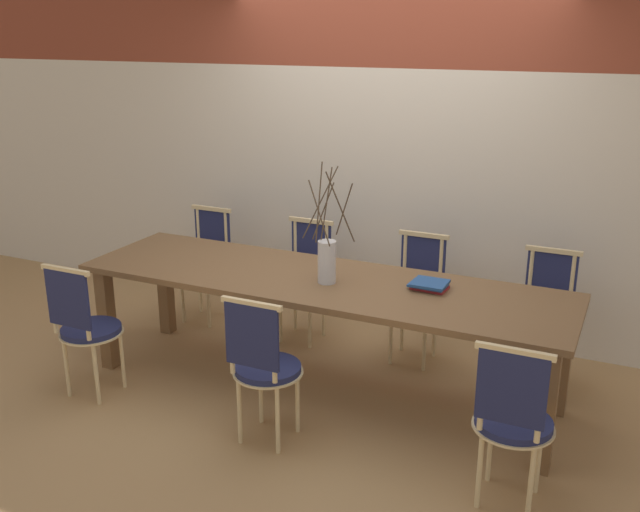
{
  "coord_description": "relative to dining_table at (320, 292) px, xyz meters",
  "views": [
    {
      "loc": [
        1.78,
        -3.82,
        2.28
      ],
      "look_at": [
        0.0,
        0.0,
        0.92
      ],
      "focal_mm": 40.0,
      "sensor_mm": 36.0,
      "label": 1
    }
  ],
  "objects": [
    {
      "name": "chair_near_center",
      "position": [
        1.35,
        -0.7,
        -0.19
      ],
      "size": [
        0.4,
        0.4,
        0.91
      ],
      "color": "#1E234C",
      "rests_on": "ground_plane"
    },
    {
      "name": "chair_near_left",
      "position": [
        -0.02,
        -0.7,
        -0.19
      ],
      "size": [
        0.4,
        0.4,
        0.91
      ],
      "color": "#1E234C",
      "rests_on": "ground_plane"
    },
    {
      "name": "wall_rear",
      "position": [
        0.0,
        1.23,
        0.92
      ],
      "size": [
        12.0,
        0.06,
        3.2
      ],
      "color": "beige",
      "rests_on": "ground_plane"
    },
    {
      "name": "book_stack",
      "position": [
        0.68,
        0.11,
        0.11
      ],
      "size": [
        0.23,
        0.19,
        0.05
      ],
      "color": "maroon",
      "rests_on": "dining_table"
    },
    {
      "name": "chair_far_left",
      "position": [
        -0.46,
        0.7,
        -0.19
      ],
      "size": [
        0.4,
        0.4,
        0.91
      ],
      "rotation": [
        0.0,
        0.0,
        3.14
      ],
      "color": "#1E234C",
      "rests_on": "ground_plane"
    },
    {
      "name": "chair_far_center",
      "position": [
        0.42,
        0.7,
        -0.19
      ],
      "size": [
        0.4,
        0.4,
        0.91
      ],
      "rotation": [
        0.0,
        0.0,
        3.14
      ],
      "color": "#1E234C",
      "rests_on": "ground_plane"
    },
    {
      "name": "ground_plane",
      "position": [
        0.0,
        0.0,
        -0.68
      ],
      "size": [
        16.0,
        16.0,
        0.0
      ],
      "primitive_type": "plane",
      "color": "#A87F51"
    },
    {
      "name": "chair_far_leftend",
      "position": [
        -1.34,
        0.7,
        -0.19
      ],
      "size": [
        0.4,
        0.4,
        0.91
      ],
      "rotation": [
        0.0,
        0.0,
        3.14
      ],
      "color": "#1E234C",
      "rests_on": "ground_plane"
    },
    {
      "name": "dining_table",
      "position": [
        0.0,
        0.0,
        0.0
      ],
      "size": [
        3.14,
        0.87,
        0.77
      ],
      "color": "brown",
      "rests_on": "ground_plane"
    },
    {
      "name": "chair_near_leftend",
      "position": [
        -1.3,
        -0.7,
        -0.19
      ],
      "size": [
        0.4,
        0.4,
        0.91
      ],
      "color": "#1E234C",
      "rests_on": "ground_plane"
    },
    {
      "name": "chair_far_right",
      "position": [
        1.3,
        0.7,
        -0.19
      ],
      "size": [
        0.4,
        0.4,
        0.91
      ],
      "rotation": [
        0.0,
        0.0,
        3.14
      ],
      "color": "#1E234C",
      "rests_on": "ground_plane"
    },
    {
      "name": "vase_centerpiece",
      "position": [
        0.07,
        -0.04,
        0.24
      ],
      "size": [
        0.33,
        0.33,
        0.74
      ],
      "color": "silver",
      "rests_on": "dining_table"
    }
  ]
}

